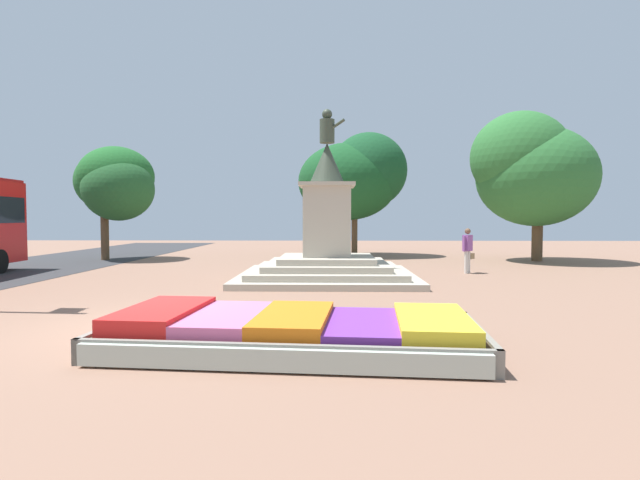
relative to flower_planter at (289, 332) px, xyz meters
The scene contains 7 objects.
ground_plane 3.15m from the flower_planter, 152.40° to the left, with size 70.47×70.47×0.00m, color #8C6651.
flower_planter is the anchor object (origin of this frame).
statue_monument 8.93m from the flower_planter, 86.63° to the left, with size 5.77×5.77×5.65m.
pedestrian_with_handbag 12.16m from the flower_planter, 61.92° to the left, with size 0.56×0.58×1.67m.
park_tree_far_left 19.05m from the flower_planter, 57.75° to the left, with size 5.78×5.38×6.96m.
park_tree_behind_statue 19.77m from the flower_planter, 84.12° to the left, with size 5.84×5.10×6.62m.
park_tree_far_right 19.51m from the flower_planter, 121.10° to the left, with size 4.03×4.12×5.55m.
Camera 1 is at (3.44, -9.24, 2.06)m, focal length 28.00 mm.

